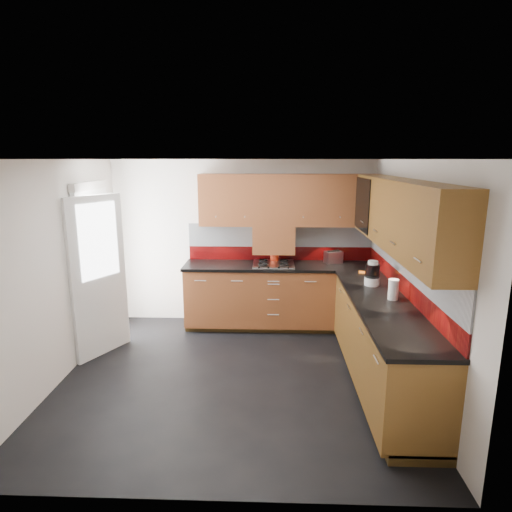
{
  "coord_description": "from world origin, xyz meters",
  "views": [
    {
      "loc": [
        0.41,
        -4.39,
        2.4
      ],
      "look_at": [
        0.23,
        0.65,
        1.25
      ],
      "focal_mm": 30.0,
      "sensor_mm": 36.0,
      "label": 1
    }
  ],
  "objects_px": {
    "food_processor": "(372,274)",
    "toaster": "(333,257)",
    "gas_hob": "(274,264)",
    "utensil_pot": "(274,255)"
  },
  "relations": [
    {
      "from": "food_processor",
      "to": "toaster",
      "type": "bearing_deg",
      "value": 105.19
    },
    {
      "from": "toaster",
      "to": "gas_hob",
      "type": "bearing_deg",
      "value": -169.64
    },
    {
      "from": "gas_hob",
      "to": "utensil_pot",
      "type": "xyz_separation_m",
      "value": [
        0.01,
        0.21,
        0.08
      ]
    },
    {
      "from": "gas_hob",
      "to": "food_processor",
      "type": "distance_m",
      "value": 1.5
    },
    {
      "from": "utensil_pot",
      "to": "food_processor",
      "type": "xyz_separation_m",
      "value": [
        1.15,
        -1.15,
        0.04
      ]
    },
    {
      "from": "toaster",
      "to": "food_processor",
      "type": "bearing_deg",
      "value": -74.81
    },
    {
      "from": "utensil_pot",
      "to": "toaster",
      "type": "distance_m",
      "value": 0.85
    },
    {
      "from": "gas_hob",
      "to": "toaster",
      "type": "bearing_deg",
      "value": 10.36
    },
    {
      "from": "gas_hob",
      "to": "toaster",
      "type": "distance_m",
      "value": 0.88
    },
    {
      "from": "toaster",
      "to": "food_processor",
      "type": "relative_size",
      "value": 0.94
    }
  ]
}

